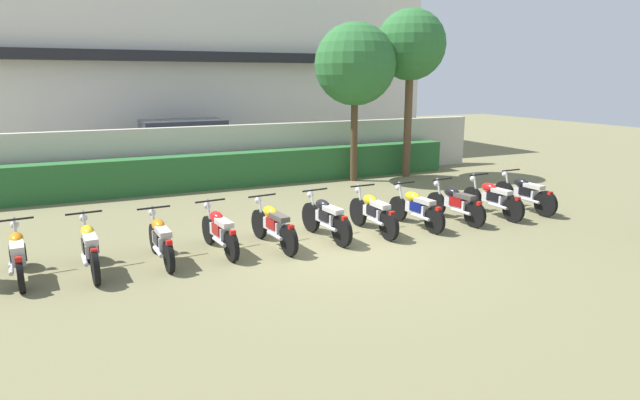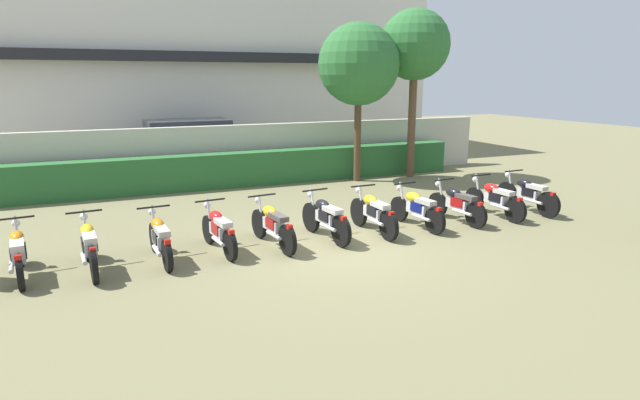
{
  "view_description": "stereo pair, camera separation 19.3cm",
  "coord_description": "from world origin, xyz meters",
  "px_view_note": "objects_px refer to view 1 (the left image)",
  "views": [
    {
      "loc": [
        -4.41,
        -8.68,
        3.26
      ],
      "look_at": [
        0.0,
        1.02,
        0.76
      ],
      "focal_mm": 29.21,
      "sensor_mm": 36.0,
      "label": 1
    },
    {
      "loc": [
        -4.24,
        -8.76,
        3.26
      ],
      "look_at": [
        0.0,
        1.02,
        0.76
      ],
      "focal_mm": 29.21,
      "sensor_mm": 36.0,
      "label": 2
    }
  ],
  "objects_px": {
    "motorcycle_in_row_1": "(90,247)",
    "motorcycle_in_row_7": "(416,208)",
    "motorcycle_in_row_2": "(161,239)",
    "motorcycle_in_row_4": "(273,225)",
    "motorcycle_in_row_9": "(492,198)",
    "motorcycle_in_row_3": "(219,230)",
    "motorcycle_in_row_8": "(455,203)",
    "motorcycle_in_row_5": "(326,217)",
    "tree_far_side": "(411,46)",
    "parked_car": "(189,148)",
    "motorcycle_in_row_10": "(524,193)",
    "motorcycle_in_row_0": "(18,254)",
    "motorcycle_in_row_6": "(373,212)",
    "tree_near_inspector": "(355,65)"
  },
  "relations": [
    {
      "from": "motorcycle_in_row_4",
      "to": "motorcycle_in_row_10",
      "type": "relative_size",
      "value": 0.97
    },
    {
      "from": "motorcycle_in_row_3",
      "to": "motorcycle_in_row_4",
      "type": "relative_size",
      "value": 0.93
    },
    {
      "from": "tree_near_inspector",
      "to": "motorcycle_in_row_0",
      "type": "xyz_separation_m",
      "value": [
        -9.08,
        -5.3,
        -3.23
      ]
    },
    {
      "from": "motorcycle_in_row_3",
      "to": "motorcycle_in_row_5",
      "type": "distance_m",
      "value": 2.21
    },
    {
      "from": "motorcycle_in_row_7",
      "to": "motorcycle_in_row_9",
      "type": "bearing_deg",
      "value": -94.85
    },
    {
      "from": "parked_car",
      "to": "motorcycle_in_row_9",
      "type": "distance_m",
      "value": 10.32
    },
    {
      "from": "motorcycle_in_row_4",
      "to": "motorcycle_in_row_0",
      "type": "bearing_deg",
      "value": 82.03
    },
    {
      "from": "motorcycle_in_row_2",
      "to": "motorcycle_in_row_1",
      "type": "bearing_deg",
      "value": 87.69
    },
    {
      "from": "tree_far_side",
      "to": "motorcycle_in_row_4",
      "type": "bearing_deg",
      "value": -141.33
    },
    {
      "from": "motorcycle_in_row_10",
      "to": "parked_car",
      "type": "bearing_deg",
      "value": 35.92
    },
    {
      "from": "motorcycle_in_row_2",
      "to": "motorcycle_in_row_4",
      "type": "xyz_separation_m",
      "value": [
        2.15,
        0.01,
        0.01
      ]
    },
    {
      "from": "motorcycle_in_row_2",
      "to": "motorcycle_in_row_8",
      "type": "distance_m",
      "value": 6.63
    },
    {
      "from": "parked_car",
      "to": "motorcycle_in_row_3",
      "type": "bearing_deg",
      "value": -99.26
    },
    {
      "from": "parked_car",
      "to": "motorcycle_in_row_6",
      "type": "bearing_deg",
      "value": -77.6
    },
    {
      "from": "motorcycle_in_row_7",
      "to": "motorcycle_in_row_3",
      "type": "bearing_deg",
      "value": 82.7
    },
    {
      "from": "tree_far_side",
      "to": "motorcycle_in_row_9",
      "type": "xyz_separation_m",
      "value": [
        -1.04,
        -5.29,
        -3.83
      ]
    },
    {
      "from": "motorcycle_in_row_5",
      "to": "motorcycle_in_row_8",
      "type": "bearing_deg",
      "value": -96.91
    },
    {
      "from": "motorcycle_in_row_8",
      "to": "motorcycle_in_row_9",
      "type": "height_order",
      "value": "motorcycle_in_row_9"
    },
    {
      "from": "motorcycle_in_row_2",
      "to": "motorcycle_in_row_0",
      "type": "bearing_deg",
      "value": 83.35
    },
    {
      "from": "tree_near_inspector",
      "to": "motorcycle_in_row_4",
      "type": "relative_size",
      "value": 2.59
    },
    {
      "from": "motorcycle_in_row_8",
      "to": "parked_car",
      "type": "bearing_deg",
      "value": 19.95
    },
    {
      "from": "motorcycle_in_row_0",
      "to": "motorcycle_in_row_3",
      "type": "bearing_deg",
      "value": -96.21
    },
    {
      "from": "motorcycle_in_row_2",
      "to": "motorcycle_in_row_8",
      "type": "bearing_deg",
      "value": -94.0
    },
    {
      "from": "motorcycle_in_row_0",
      "to": "motorcycle_in_row_7",
      "type": "xyz_separation_m",
      "value": [
        7.78,
        -0.09,
        0.0
      ]
    },
    {
      "from": "parked_car",
      "to": "motorcycle_in_row_10",
      "type": "relative_size",
      "value": 2.31
    },
    {
      "from": "tree_far_side",
      "to": "motorcycle_in_row_10",
      "type": "bearing_deg",
      "value": -89.53
    },
    {
      "from": "tree_near_inspector",
      "to": "motorcycle_in_row_9",
      "type": "xyz_separation_m",
      "value": [
        0.96,
        -5.34,
        -3.22
      ]
    },
    {
      "from": "tree_far_side",
      "to": "motorcycle_in_row_5",
      "type": "xyz_separation_m",
      "value": [
        -5.51,
        -5.31,
        -3.81
      ]
    },
    {
      "from": "motorcycle_in_row_1",
      "to": "motorcycle_in_row_7",
      "type": "xyz_separation_m",
      "value": [
        6.7,
        0.05,
        -0.02
      ]
    },
    {
      "from": "motorcycle_in_row_5",
      "to": "tree_far_side",
      "type": "bearing_deg",
      "value": -52.7
    },
    {
      "from": "motorcycle_in_row_2",
      "to": "motorcycle_in_row_3",
      "type": "xyz_separation_m",
      "value": [
        1.1,
        0.1,
        0.0
      ]
    },
    {
      "from": "tree_near_inspector",
      "to": "motorcycle_in_row_7",
      "type": "bearing_deg",
      "value": -103.48
    },
    {
      "from": "motorcycle_in_row_8",
      "to": "motorcycle_in_row_10",
      "type": "bearing_deg",
      "value": -94.78
    },
    {
      "from": "motorcycle_in_row_7",
      "to": "motorcycle_in_row_10",
      "type": "relative_size",
      "value": 0.91
    },
    {
      "from": "motorcycle_in_row_4",
      "to": "parked_car",
      "type": "bearing_deg",
      "value": -6.94
    },
    {
      "from": "motorcycle_in_row_4",
      "to": "motorcycle_in_row_8",
      "type": "distance_m",
      "value": 4.47
    },
    {
      "from": "motorcycle_in_row_2",
      "to": "motorcycle_in_row_4",
      "type": "relative_size",
      "value": 0.93
    },
    {
      "from": "motorcycle_in_row_2",
      "to": "motorcycle_in_row_7",
      "type": "xyz_separation_m",
      "value": [
        5.53,
        0.01,
        0.0
      ]
    },
    {
      "from": "tree_far_side",
      "to": "motorcycle_in_row_2",
      "type": "bearing_deg",
      "value": -148.78
    },
    {
      "from": "motorcycle_in_row_3",
      "to": "motorcycle_in_row_9",
      "type": "bearing_deg",
      "value": -97.12
    },
    {
      "from": "motorcycle_in_row_7",
      "to": "tree_far_side",
      "type": "bearing_deg",
      "value": -37.76
    },
    {
      "from": "motorcycle_in_row_4",
      "to": "motorcycle_in_row_8",
      "type": "relative_size",
      "value": 1.07
    },
    {
      "from": "parked_car",
      "to": "motorcycle_in_row_1",
      "type": "relative_size",
      "value": 2.41
    },
    {
      "from": "parked_car",
      "to": "tree_near_inspector",
      "type": "height_order",
      "value": "tree_near_inspector"
    },
    {
      "from": "tree_near_inspector",
      "to": "motorcycle_in_row_2",
      "type": "distance_m",
      "value": 9.28
    },
    {
      "from": "parked_car",
      "to": "motorcycle_in_row_6",
      "type": "distance_m",
      "value": 8.99
    },
    {
      "from": "motorcycle_in_row_0",
      "to": "motorcycle_in_row_7",
      "type": "distance_m",
      "value": 7.78
    },
    {
      "from": "motorcycle_in_row_9",
      "to": "motorcycle_in_row_3",
      "type": "bearing_deg",
      "value": 86.24
    },
    {
      "from": "parked_car",
      "to": "tree_near_inspector",
      "type": "relative_size",
      "value": 0.92
    },
    {
      "from": "motorcycle_in_row_3",
      "to": "motorcycle_in_row_0",
      "type": "bearing_deg",
      "value": 83.36
    }
  ]
}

